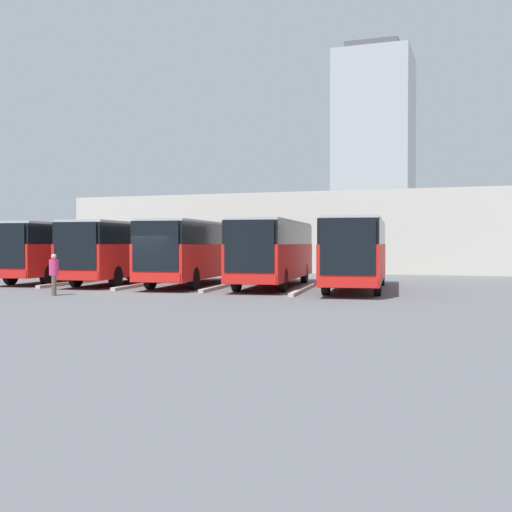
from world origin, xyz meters
name	(u,v)px	position (x,y,z in m)	size (l,w,h in m)	color
ground_plane	(142,293)	(0.00, 0.00, 0.00)	(600.00, 600.00, 0.00)	#5B5B60
bus_0	(357,251)	(-8.61, -4.92, 1.83)	(3.75, 11.03, 3.29)	red
curb_divider_0	(303,289)	(-6.45, -3.32, 0.07)	(0.24, 6.80, 0.15)	#B2B2AD
bus_1	(274,250)	(-4.30, -5.59, 1.83)	(3.75, 11.03, 3.29)	red
curb_divider_1	(222,286)	(-2.15, -3.99, 0.07)	(0.24, 6.80, 0.15)	#B2B2AD
bus_2	(194,250)	(0.00, -5.39, 1.83)	(3.75, 11.03, 3.29)	red
curb_divider_2	(142,285)	(2.15, -3.79, 0.07)	(0.24, 6.80, 0.15)	#B2B2AD
bus_3	(124,250)	(4.30, -5.59, 1.83)	(3.75, 11.03, 3.29)	red
curb_divider_3	(73,283)	(6.45, -3.99, 0.07)	(0.24, 6.80, 0.15)	#B2B2AD
bus_4	(61,249)	(8.60, -5.93, 1.83)	(3.75, 11.03, 3.29)	red
pedestrian	(54,273)	(2.69, 2.54, 0.93)	(0.54, 0.54, 1.74)	brown
station_building	(297,233)	(0.00, -24.82, 3.01)	(35.49, 11.92, 5.96)	beige
office_tower	(374,151)	(15.57, -159.20, 28.49)	(21.04, 21.04, 58.19)	#ADB2B7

